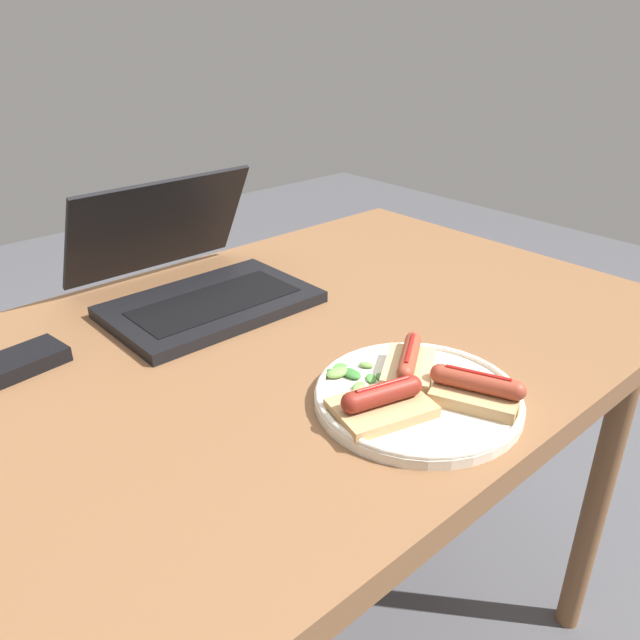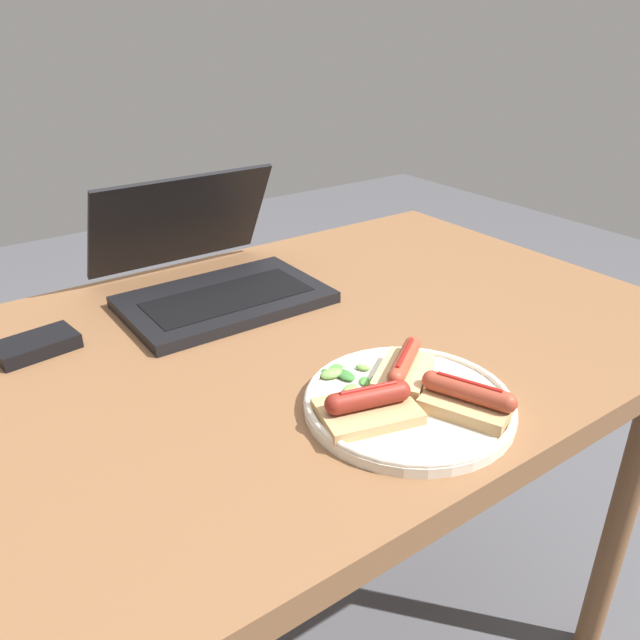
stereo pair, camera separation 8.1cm
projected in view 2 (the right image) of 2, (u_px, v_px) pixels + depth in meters
desk at (301, 382)px, 0.94m from camera, size 1.14×0.74×0.74m
laptop at (211, 276)px, 1.01m from camera, size 0.31×0.30×0.19m
plate at (411, 401)px, 0.73m from camera, size 0.25×0.25×0.02m
sausage_toast_left at (467, 399)px, 0.70m from camera, size 0.09×0.11×0.04m
sausage_toast_middle at (404, 370)px, 0.76m from camera, size 0.11×0.10×0.04m
sausage_toast_right at (368, 405)px, 0.69m from camera, size 0.13×0.10×0.04m
salad_pile at (342, 375)px, 0.77m from camera, size 0.07×0.07×0.01m
external_drive at (36, 345)px, 0.85m from camera, size 0.11×0.08×0.02m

